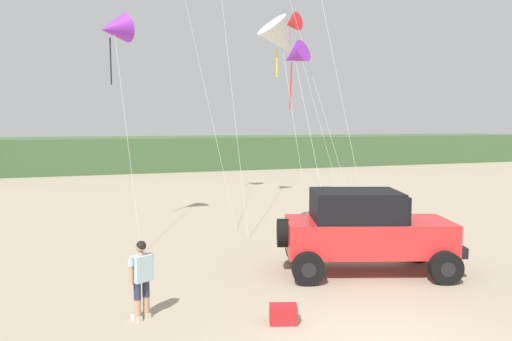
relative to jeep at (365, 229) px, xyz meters
name	(u,v)px	position (x,y,z in m)	size (l,w,h in m)	color
dune_ridge	(119,153)	(-3.74, 34.82, 0.23)	(90.00, 9.89, 2.87)	#426038
jeep	(365,229)	(0.00, 0.00, 0.00)	(5.01, 3.63, 2.26)	red
person_watching	(141,275)	(-6.15, -1.29, -0.26)	(0.55, 0.44, 1.67)	tan
cooler_box	(283,314)	(-3.46, -2.48, -1.01)	(0.56, 0.36, 0.38)	#B21E23
kite_pink_ribbon	(281,39)	(-0.75, 4.22, 5.71)	(1.99, 2.64, 7.81)	white
kite_yellow_diamond	(114,29)	(-5.88, 8.06, 6.38)	(1.59, 4.83, 8.21)	purple
kite_red_delta	(294,56)	(0.95, 6.92, 5.56)	(1.56, 5.61, 7.43)	purple
kite_blue_swept	(292,23)	(2.93, 11.67, 7.84)	(1.37, 4.81, 9.55)	red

